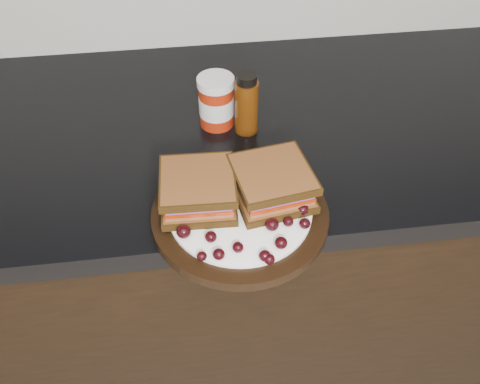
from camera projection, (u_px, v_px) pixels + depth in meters
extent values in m
cube|color=black|center=(230.00, 271.00, 1.36)|extent=(3.96, 0.58, 0.86)
cube|color=black|center=(227.00, 132.00, 1.04)|extent=(3.98, 0.60, 0.04)
cylinder|color=black|center=(240.00, 215.00, 0.85)|extent=(0.28, 0.28, 0.02)
ellipsoid|color=black|center=(184.00, 232.00, 0.79)|extent=(0.02, 0.02, 0.02)
ellipsoid|color=black|center=(211.00, 237.00, 0.78)|extent=(0.02, 0.02, 0.02)
ellipsoid|color=black|center=(202.00, 256.00, 0.76)|extent=(0.02, 0.02, 0.01)
ellipsoid|color=black|center=(219.00, 254.00, 0.76)|extent=(0.02, 0.02, 0.02)
ellipsoid|color=black|center=(238.00, 247.00, 0.77)|extent=(0.02, 0.02, 0.02)
ellipsoid|color=black|center=(238.00, 246.00, 0.77)|extent=(0.01, 0.01, 0.01)
ellipsoid|color=black|center=(265.00, 256.00, 0.76)|extent=(0.02, 0.02, 0.02)
ellipsoid|color=black|center=(269.00, 259.00, 0.75)|extent=(0.02, 0.02, 0.02)
ellipsoid|color=black|center=(281.00, 243.00, 0.77)|extent=(0.02, 0.02, 0.02)
ellipsoid|color=black|center=(272.00, 225.00, 0.80)|extent=(0.02, 0.02, 0.02)
ellipsoid|color=black|center=(305.00, 224.00, 0.80)|extent=(0.02, 0.02, 0.02)
ellipsoid|color=black|center=(288.00, 222.00, 0.81)|extent=(0.02, 0.02, 0.02)
ellipsoid|color=black|center=(303.00, 209.00, 0.82)|extent=(0.02, 0.02, 0.02)
ellipsoid|color=black|center=(295.00, 191.00, 0.85)|extent=(0.02, 0.02, 0.02)
ellipsoid|color=black|center=(292.00, 191.00, 0.85)|extent=(0.02, 0.02, 0.02)
ellipsoid|color=black|center=(266.00, 193.00, 0.85)|extent=(0.02, 0.02, 0.02)
ellipsoid|color=black|center=(212.00, 182.00, 0.87)|extent=(0.02, 0.02, 0.02)
ellipsoid|color=black|center=(204.00, 189.00, 0.85)|extent=(0.02, 0.02, 0.02)
ellipsoid|color=black|center=(190.00, 193.00, 0.84)|extent=(0.02, 0.02, 0.02)
ellipsoid|color=black|center=(188.00, 199.00, 0.84)|extent=(0.02, 0.02, 0.02)
ellipsoid|color=black|center=(196.00, 211.00, 0.82)|extent=(0.02, 0.02, 0.01)
ellipsoid|color=black|center=(200.00, 214.00, 0.82)|extent=(0.02, 0.02, 0.02)
ellipsoid|color=black|center=(205.00, 195.00, 0.85)|extent=(0.02, 0.02, 0.01)
ellipsoid|color=black|center=(188.00, 197.00, 0.84)|extent=(0.02, 0.02, 0.02)
ellipsoid|color=black|center=(198.00, 207.00, 0.83)|extent=(0.02, 0.02, 0.01)
cylinder|color=#9B210B|center=(216.00, 102.00, 0.99)|extent=(0.08, 0.08, 0.10)
cylinder|color=#462107|center=(246.00, 103.00, 0.97)|extent=(0.05, 0.05, 0.12)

